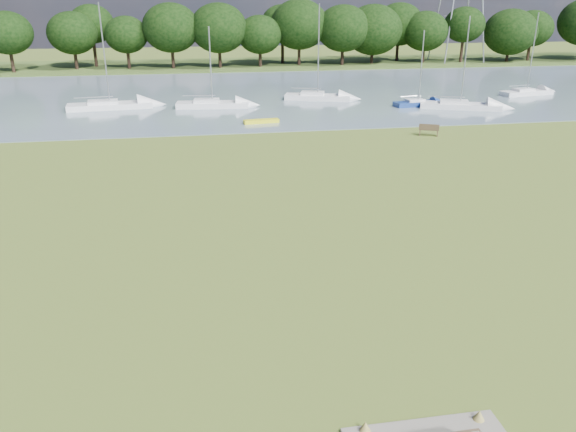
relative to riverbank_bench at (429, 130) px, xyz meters
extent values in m
plane|color=olive|center=(-13.43, -18.76, -0.50)|extent=(220.00, 220.00, 0.00)
cube|color=slate|center=(-13.43, 23.24, -0.50)|extent=(220.00, 40.00, 0.10)
cube|color=#4C6626|center=(-13.43, 53.24, -0.50)|extent=(220.00, 20.00, 0.40)
cube|color=brown|center=(-0.60, 0.36, -0.25)|extent=(0.28, 0.47, 0.49)
cube|color=brown|center=(0.66, -0.23, -0.25)|extent=(0.28, 0.47, 0.49)
cube|color=brown|center=(0.03, 0.06, -0.01)|extent=(1.65, 1.11, 0.05)
cube|color=brown|center=(-0.06, -0.13, 0.25)|extent=(1.47, 0.72, 0.48)
cube|color=yellow|center=(-12.83, 7.00, -0.29)|extent=(3.23, 1.11, 0.32)
cylinder|color=black|center=(-43.43, 49.24, 1.37)|extent=(0.47, 0.47, 3.34)
ellipsoid|color=black|center=(-43.43, 49.24, 5.45)|extent=(8.51, 8.51, 7.24)
cylinder|color=black|center=(-36.43, 49.24, 1.51)|extent=(0.47, 0.47, 3.61)
ellipsoid|color=black|center=(-36.43, 49.24, 5.92)|extent=(6.62, 6.62, 5.63)
cylinder|color=black|center=(-29.43, 49.24, 1.64)|extent=(0.47, 0.47, 3.88)
ellipsoid|color=black|center=(-29.43, 49.24, 6.39)|extent=(7.57, 7.57, 6.43)
cylinder|color=black|center=(-22.43, 49.24, 1.24)|extent=(0.47, 0.47, 3.07)
ellipsoid|color=black|center=(-22.43, 49.24, 4.98)|extent=(8.51, 8.51, 7.24)
cylinder|color=black|center=(-15.43, 49.24, 1.37)|extent=(0.47, 0.47, 3.34)
ellipsoid|color=black|center=(-15.43, 49.24, 5.45)|extent=(6.62, 6.62, 5.63)
cylinder|color=black|center=(-8.43, 49.24, 1.51)|extent=(0.47, 0.47, 3.61)
ellipsoid|color=black|center=(-8.43, 49.24, 5.92)|extent=(7.57, 7.57, 6.43)
cylinder|color=black|center=(-1.43, 49.24, 1.64)|extent=(0.47, 0.47, 3.88)
ellipsoid|color=black|center=(-1.43, 49.24, 6.39)|extent=(8.51, 8.51, 7.24)
cylinder|color=black|center=(5.57, 49.24, 1.24)|extent=(0.47, 0.47, 3.07)
ellipsoid|color=black|center=(5.57, 49.24, 4.98)|extent=(6.62, 6.62, 5.63)
cylinder|color=black|center=(12.57, 49.24, 1.37)|extent=(0.47, 0.47, 3.34)
ellipsoid|color=black|center=(12.57, 49.24, 5.45)|extent=(7.57, 7.57, 6.43)
cylinder|color=black|center=(19.57, 49.24, 1.51)|extent=(0.47, 0.47, 3.61)
ellipsoid|color=black|center=(19.57, 49.24, 5.92)|extent=(8.51, 8.51, 7.24)
cylinder|color=black|center=(26.57, 49.24, 1.64)|extent=(0.47, 0.47, 3.88)
ellipsoid|color=black|center=(26.57, 49.24, 6.39)|extent=(6.62, 6.62, 5.63)
cylinder|color=black|center=(33.57, 49.24, 1.24)|extent=(0.47, 0.47, 3.07)
ellipsoid|color=black|center=(33.57, 49.24, 4.98)|extent=(7.57, 7.57, 6.43)
cylinder|color=black|center=(40.57, 49.24, 1.37)|extent=(0.47, 0.47, 3.34)
ellipsoid|color=black|center=(40.57, 49.24, 5.45)|extent=(8.51, 8.51, 7.24)
cylinder|color=black|center=(47.57, 49.24, 1.51)|extent=(0.47, 0.47, 3.61)
cube|color=navy|center=(4.21, 12.68, -0.12)|extent=(5.32, 2.20, 0.65)
cube|color=white|center=(3.80, 12.61, 0.27)|extent=(1.96, 1.39, 0.42)
cylinder|color=#A5A8AD|center=(4.21, 12.68, 3.50)|extent=(0.11, 0.11, 6.95)
cube|color=white|center=(-26.97, 16.45, -0.06)|extent=(8.46, 3.22, 0.77)
cube|color=white|center=(-27.62, 16.37, 0.40)|extent=(3.07, 2.13, 0.49)
cylinder|color=#A5A8AD|center=(-26.97, 16.45, 4.85)|extent=(0.13, 0.13, 9.50)
cube|color=white|center=(-5.25, 18.00, -0.06)|extent=(7.36, 4.03, 0.78)
cube|color=white|center=(-5.79, 18.17, 0.41)|extent=(2.84, 2.24, 0.50)
cylinder|color=#A5A8AD|center=(-5.25, 18.00, 4.77)|extent=(0.13, 0.13, 9.33)
cube|color=white|center=(7.83, 10.62, -0.09)|extent=(8.09, 4.98, 0.72)
cube|color=white|center=(7.25, 10.86, 0.35)|extent=(3.19, 2.63, 0.46)
cylinder|color=#A5A8AD|center=(7.83, 10.62, 4.22)|extent=(0.12, 0.12, 8.30)
cube|color=white|center=(19.09, 17.15, -0.09)|extent=(6.58, 2.94, 0.71)
cube|color=white|center=(18.59, 17.06, 0.33)|extent=(2.45, 1.79, 0.45)
cylinder|color=#A5A8AD|center=(19.09, 17.15, 4.26)|extent=(0.12, 0.12, 8.41)
cube|color=white|center=(-16.78, 15.34, -0.06)|extent=(7.39, 2.70, 0.78)
cube|color=white|center=(-17.36, 15.39, 0.41)|extent=(2.67, 1.82, 0.50)
cylinder|color=#A5A8AD|center=(-16.78, 15.34, 3.75)|extent=(0.13, 0.13, 7.29)
camera|label=1|loc=(-18.83, -42.33, 10.07)|focal=35.00mm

